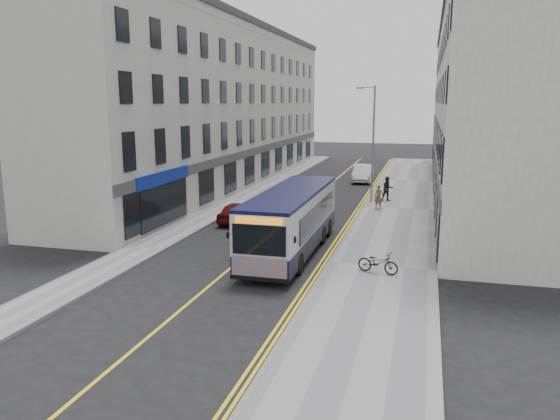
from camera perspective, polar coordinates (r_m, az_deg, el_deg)
The scene contains 17 objects.
ground at distance 26.01m, azimuth -3.03°, elevation -4.27°, with size 140.00×140.00×0.00m, color black.
pavement_east at distance 36.50m, azimuth 12.31°, elevation 0.12°, with size 4.50×64.00×0.12m, color gray.
pavement_west at distance 38.65m, azimuth -4.57°, elevation 0.97°, with size 2.00×64.00×0.12m, color gray.
kerb_east at distance 36.66m, azimuth 8.80°, elevation 0.31°, with size 0.18×64.00×0.13m, color slate.
kerb_west at distance 38.33m, azimuth -3.16°, elevation 0.90°, with size 0.18×64.00×0.13m, color slate.
road_centre_line at distance 37.30m, azimuth 2.68°, elevation 0.52°, with size 0.12×64.00×0.01m, color yellow.
road_dbl_yellow_inner at distance 36.72m, azimuth 8.10°, elevation 0.25°, with size 0.10×64.00×0.01m, color yellow.
road_dbl_yellow_outer at distance 36.70m, azimuth 8.41°, elevation 0.23°, with size 0.10×64.00×0.01m, color yellow.
terrace_east at distance 44.95m, azimuth 20.07°, elevation 10.03°, with size 6.00×46.00×13.00m, color white.
terrace_west at distance 47.86m, azimuth -5.62°, elevation 10.69°, with size 6.00×46.00×13.00m, color beige.
streetlamp at distance 38.06m, azimuth 9.59°, elevation 7.25°, with size 1.32×0.18×8.00m.
city_bus at distance 25.20m, azimuth 1.23°, elevation -0.96°, with size 2.39×10.23×2.97m.
bicycle at distance 22.52m, azimuth 10.20°, elevation -5.43°, with size 0.59×1.69×0.89m, color black.
pedestrian_near at distance 35.76m, azimuth 10.26°, elevation 1.34°, with size 0.57×0.37×1.56m, color brown.
pedestrian_far at distance 38.76m, azimuth 11.17°, elevation 2.19°, with size 0.83×0.65×1.72m, color black.
car_white at distance 48.61m, azimuth 8.66°, elevation 3.82°, with size 1.58×4.54×1.50m, color silver.
car_maroon at distance 31.91m, azimuth -4.50°, elevation -0.23°, with size 1.45×3.60×1.23m, color #540E0E.
Camera 1 is at (7.83, -23.80, 6.98)m, focal length 35.00 mm.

